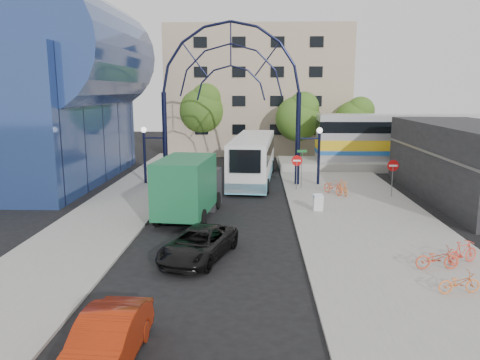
{
  "coord_description": "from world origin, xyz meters",
  "views": [
    {
      "loc": [
        1.97,
        -20.99,
        7.18
      ],
      "look_at": [
        0.97,
        6.0,
        1.95
      ],
      "focal_mm": 35.0,
      "sensor_mm": 36.0,
      "label": 1
    }
  ],
  "objects_px": {
    "tree_north_c": "(356,118)",
    "street_name_sign": "(302,161)",
    "gateway_arch": "(231,70)",
    "bike_near_b": "(343,187)",
    "stop_sign": "(297,164)",
    "city_bus": "(253,158)",
    "tree_north_a": "(299,116)",
    "bike_near_a": "(333,187)",
    "bike_far_a": "(437,258)",
    "red_sedan": "(106,341)",
    "bike_far_b": "(463,252)",
    "sandwich_board": "(318,201)",
    "train_car": "(456,138)",
    "bike_far_c": "(459,283)",
    "tree_north_b": "(203,108)",
    "do_not_enter_sign": "(393,169)",
    "green_truck": "(189,187)",
    "black_suv": "(198,244)"
  },
  "relations": [
    {
      "from": "street_name_sign",
      "to": "bike_far_a",
      "type": "relative_size",
      "value": 1.61
    },
    {
      "from": "black_suv",
      "to": "red_sedan",
      "type": "xyz_separation_m",
      "value": [
        -1.42,
        -8.03,
        0.03
      ]
    },
    {
      "from": "bike_far_b",
      "to": "bike_far_c",
      "type": "xyz_separation_m",
      "value": [
        -1.34,
        -2.9,
        -0.09
      ]
    },
    {
      "from": "street_name_sign",
      "to": "black_suv",
      "type": "distance_m",
      "value": 15.66
    },
    {
      "from": "gateway_arch",
      "to": "tree_north_c",
      "type": "bearing_deg",
      "value": 48.96
    },
    {
      "from": "street_name_sign",
      "to": "city_bus",
      "type": "height_order",
      "value": "city_bus"
    },
    {
      "from": "bike_near_a",
      "to": "bike_far_a",
      "type": "relative_size",
      "value": 1.1
    },
    {
      "from": "do_not_enter_sign",
      "to": "tree_north_c",
      "type": "distance_m",
      "value": 18.11
    },
    {
      "from": "sandwich_board",
      "to": "red_sedan",
      "type": "xyz_separation_m",
      "value": [
        -7.55,
        -15.9,
        -0.04
      ]
    },
    {
      "from": "train_car",
      "to": "tree_north_b",
      "type": "bearing_deg",
      "value": 161.64
    },
    {
      "from": "gateway_arch",
      "to": "tree_north_c",
      "type": "relative_size",
      "value": 2.1
    },
    {
      "from": "tree_north_b",
      "to": "do_not_enter_sign",
      "type": "bearing_deg",
      "value": -53.26
    },
    {
      "from": "tree_north_c",
      "to": "street_name_sign",
      "type": "bearing_deg",
      "value": -114.31
    },
    {
      "from": "bike_far_b",
      "to": "tree_north_b",
      "type": "bearing_deg",
      "value": -2.8
    },
    {
      "from": "bike_near_a",
      "to": "bike_far_a",
      "type": "bearing_deg",
      "value": -112.47
    },
    {
      "from": "do_not_enter_sign",
      "to": "green_truck",
      "type": "distance_m",
      "value": 13.84
    },
    {
      "from": "stop_sign",
      "to": "bike_near_a",
      "type": "bearing_deg",
      "value": -30.12
    },
    {
      "from": "bike_near_a",
      "to": "bike_far_b",
      "type": "relative_size",
      "value": 1.18
    },
    {
      "from": "tree_north_c",
      "to": "bike_far_b",
      "type": "relative_size",
      "value": 4.01
    },
    {
      "from": "city_bus",
      "to": "bike_far_c",
      "type": "xyz_separation_m",
      "value": [
        7.45,
        -21.24,
        -1.32
      ]
    },
    {
      "from": "tree_north_c",
      "to": "city_bus",
      "type": "xyz_separation_m",
      "value": [
        -10.48,
        -11.98,
        -2.44
      ]
    },
    {
      "from": "city_bus",
      "to": "bike_near_b",
      "type": "relative_size",
      "value": 7.59
    },
    {
      "from": "street_name_sign",
      "to": "green_truck",
      "type": "bearing_deg",
      "value": -132.68
    },
    {
      "from": "bike_near_a",
      "to": "red_sedan",
      "type": "bearing_deg",
      "value": -144.73
    },
    {
      "from": "bike_near_b",
      "to": "tree_north_a",
      "type": "bearing_deg",
      "value": 85.22
    },
    {
      "from": "stop_sign",
      "to": "sandwich_board",
      "type": "xyz_separation_m",
      "value": [
        0.8,
        -6.02,
        -1.25
      ]
    },
    {
      "from": "bike_near_b",
      "to": "bike_far_b",
      "type": "bearing_deg",
      "value": -89.44
    },
    {
      "from": "stop_sign",
      "to": "red_sedan",
      "type": "distance_m",
      "value": 22.98
    },
    {
      "from": "bike_near_b",
      "to": "stop_sign",
      "type": "bearing_deg",
      "value": 140.79
    },
    {
      "from": "tree_north_b",
      "to": "green_truck",
      "type": "distance_m",
      "value": 25.32
    },
    {
      "from": "gateway_arch",
      "to": "do_not_enter_sign",
      "type": "height_order",
      "value": "gateway_arch"
    },
    {
      "from": "bike_far_b",
      "to": "green_truck",
      "type": "bearing_deg",
      "value": 32.58
    },
    {
      "from": "tree_north_a",
      "to": "red_sedan",
      "type": "height_order",
      "value": "tree_north_a"
    },
    {
      "from": "tree_north_c",
      "to": "bike_far_c",
      "type": "distance_m",
      "value": 33.57
    },
    {
      "from": "gateway_arch",
      "to": "stop_sign",
      "type": "bearing_deg",
      "value": -22.63
    },
    {
      "from": "stop_sign",
      "to": "do_not_enter_sign",
      "type": "bearing_deg",
      "value": -17.88
    },
    {
      "from": "red_sedan",
      "to": "bike_far_c",
      "type": "xyz_separation_m",
      "value": [
        11.05,
        4.63,
        -0.18
      ]
    },
    {
      "from": "tree_north_b",
      "to": "bike_far_a",
      "type": "relative_size",
      "value": 4.6
    },
    {
      "from": "bike_near_b",
      "to": "bike_far_c",
      "type": "relative_size",
      "value": 1.13
    },
    {
      "from": "black_suv",
      "to": "bike_far_b",
      "type": "distance_m",
      "value": 10.97
    },
    {
      "from": "green_truck",
      "to": "black_suv",
      "type": "height_order",
      "value": "green_truck"
    },
    {
      "from": "street_name_sign",
      "to": "bike_far_b",
      "type": "relative_size",
      "value": 1.73
    },
    {
      "from": "bike_near_a",
      "to": "bike_far_a",
      "type": "height_order",
      "value": "bike_near_a"
    },
    {
      "from": "stop_sign",
      "to": "tree_north_a",
      "type": "relative_size",
      "value": 0.36
    },
    {
      "from": "green_truck",
      "to": "do_not_enter_sign",
      "type": "bearing_deg",
      "value": 27.37
    },
    {
      "from": "train_car",
      "to": "bike_near_b",
      "type": "xyz_separation_m",
      "value": [
        -12.18,
        -11.62,
        -2.27
      ]
    },
    {
      "from": "tree_north_c",
      "to": "bike_far_c",
      "type": "xyz_separation_m",
      "value": [
        -3.03,
        -33.22,
        -3.76
      ]
    },
    {
      "from": "gateway_arch",
      "to": "train_car",
      "type": "height_order",
      "value": "gateway_arch"
    },
    {
      "from": "tree_north_b",
      "to": "tree_north_c",
      "type": "height_order",
      "value": "tree_north_b"
    },
    {
      "from": "train_car",
      "to": "bike_far_c",
      "type": "bearing_deg",
      "value": -111.78
    }
  ]
}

